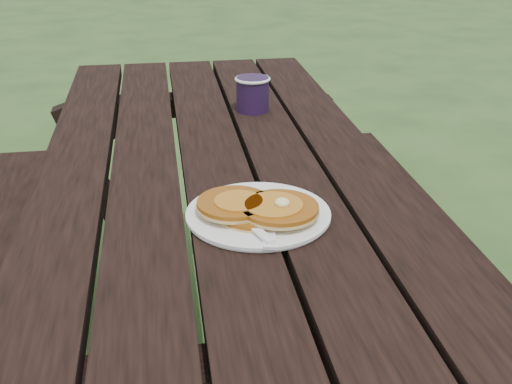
{
  "coord_description": "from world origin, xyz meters",
  "views": [
    {
      "loc": [
        -0.11,
        -1.32,
        1.29
      ],
      "look_at": [
        0.05,
        -0.3,
        0.8
      ],
      "focal_mm": 45.0,
      "sensor_mm": 36.0,
      "label": 1
    }
  ],
  "objects": [
    {
      "name": "plate",
      "position": [
        0.05,
        -0.3,
        0.76
      ],
      "size": [
        0.34,
        0.34,
        0.01
      ],
      "primitive_type": "cylinder",
      "rotation": [
        0.0,
        0.0,
        0.44
      ],
      "color": "white",
      "rests_on": "picnic_table"
    },
    {
      "name": "fork",
      "position": [
        0.04,
        -0.37,
        0.77
      ],
      "size": [
        0.09,
        0.16,
        0.01
      ],
      "primitive_type": null,
      "rotation": [
        0.0,
        0.0,
        0.36
      ],
      "color": "white",
      "rests_on": "plate"
    },
    {
      "name": "pancake_stack",
      "position": [
        0.05,
        -0.31,
        0.77
      ],
      "size": [
        0.21,
        0.17,
        0.04
      ],
      "rotation": [
        0.0,
        0.0,
        -0.11
      ],
      "color": "#995111",
      "rests_on": "plate"
    },
    {
      "name": "picnic_table",
      "position": [
        0.0,
        0.0,
        0.37
      ],
      "size": [
        1.36,
        1.8,
        0.75
      ],
      "color": "black",
      "rests_on": "ground"
    },
    {
      "name": "knife",
      "position": [
        0.07,
        -0.34,
        0.76
      ],
      "size": [
        0.05,
        0.18,
        0.0
      ],
      "primitive_type": "cube",
      "rotation": [
        0.0,
        0.0,
        -0.19
      ],
      "color": "white",
      "rests_on": "plate"
    },
    {
      "name": "coffee_cup",
      "position": [
        0.14,
        0.32,
        0.8
      ],
      "size": [
        0.09,
        0.09,
        0.09
      ],
      "rotation": [
        0.0,
        0.0,
        -0.36
      ],
      "color": "black",
      "rests_on": "picnic_table"
    }
  ]
}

